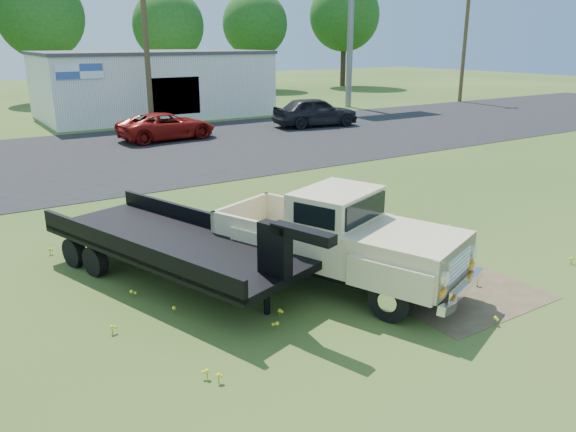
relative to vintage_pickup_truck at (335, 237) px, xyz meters
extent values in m
plane|color=#314F19|center=(0.29, 0.94, -1.00)|extent=(140.00, 140.00, 0.00)
cube|color=black|center=(0.29, 15.94, -1.00)|extent=(90.00, 14.00, 0.02)
cube|color=#4E4229|center=(1.79, -2.06, -1.00)|extent=(3.00, 2.00, 0.01)
cube|color=#4E4229|center=(-1.71, 4.44, -1.00)|extent=(2.20, 1.60, 0.01)
cube|color=silver|center=(6.29, 27.94, 1.00)|extent=(14.00, 8.00, 4.00)
cube|color=#3F3F44|center=(6.29, 27.94, 3.05)|extent=(14.20, 8.20, 0.20)
cube|color=black|center=(6.29, 23.99, 0.60)|extent=(3.00, 0.10, 2.20)
cube|color=white|center=(0.79, 23.89, 2.20)|extent=(2.50, 0.08, 0.80)
cylinder|color=slate|center=(20.29, 24.94, 3.00)|extent=(0.44, 0.44, 8.00)
cylinder|color=#4C3923|center=(4.29, 22.94, 3.50)|extent=(0.30, 0.30, 9.00)
cylinder|color=#4C3923|center=(30.29, 22.94, 3.50)|extent=(0.30, 0.30, 9.00)
cylinder|color=#342517|center=(2.29, 41.44, 0.89)|extent=(0.56, 0.56, 3.78)
sphere|color=#1C4D16|center=(2.29, 41.44, 5.63)|extent=(6.72, 6.72, 6.72)
cylinder|color=#342517|center=(12.29, 39.94, 0.71)|extent=(0.56, 0.56, 3.42)
sphere|color=#1C4D16|center=(12.29, 39.94, 5.00)|extent=(6.08, 6.08, 6.08)
cylinder|color=#342517|center=(22.29, 42.44, 0.80)|extent=(0.56, 0.56, 3.60)
sphere|color=#1C4D16|center=(22.29, 42.44, 5.32)|extent=(6.40, 6.40, 6.40)
cylinder|color=#342517|center=(32.29, 40.94, 1.07)|extent=(0.56, 0.56, 4.14)
sphere|color=#1C4D16|center=(32.29, 40.94, 6.27)|extent=(7.36, 7.36, 7.36)
imported|color=maroon|center=(3.51, 18.48, -0.32)|extent=(5.03, 2.62, 1.35)
imported|color=black|center=(12.42, 18.15, -0.16)|extent=(5.18, 2.75, 1.68)
camera|label=1|loc=(-6.66, -8.55, 3.85)|focal=35.00mm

